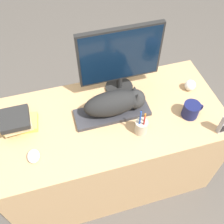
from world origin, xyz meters
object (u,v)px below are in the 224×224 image
at_px(monitor, 120,58).
at_px(phone, 224,125).
at_px(keyboard, 112,113).
at_px(book_stack, 18,121).
at_px(baseball, 190,85).
at_px(coffee_mug, 191,110).
at_px(cat, 117,102).
at_px(computer_mouse, 33,156).
at_px(pen_cup, 141,126).

relative_size(monitor, phone, 3.74).
relative_size(keyboard, monitor, 0.90).
xyz_separation_m(keyboard, book_stack, (-0.54, 0.06, 0.04)).
height_order(baseball, phone, phone).
bearing_deg(book_stack, coffee_mug, -11.02).
bearing_deg(keyboard, monitor, 61.55).
height_order(monitor, baseball, monitor).
distance_m(keyboard, coffee_mug, 0.47).
relative_size(keyboard, coffee_mug, 3.46).
bearing_deg(cat, computer_mouse, -161.72).
bearing_deg(keyboard, coffee_mug, -16.96).
bearing_deg(computer_mouse, phone, -6.81).
bearing_deg(keyboard, book_stack, 174.08).
height_order(monitor, coffee_mug, monitor).
bearing_deg(pen_cup, keyboard, 125.85).
xyz_separation_m(monitor, computer_mouse, (-0.59, -0.36, -0.24)).
height_order(cat, computer_mouse, cat).
bearing_deg(coffee_mug, baseball, 64.50).
distance_m(monitor, computer_mouse, 0.73).
bearing_deg(book_stack, pen_cup, -18.69).
bearing_deg(pen_cup, cat, 119.07).
height_order(monitor, phone, monitor).
relative_size(keyboard, book_stack, 2.22).
relative_size(monitor, computer_mouse, 5.88).
bearing_deg(pen_cup, coffee_mug, 5.59).
relative_size(cat, baseball, 5.21).
bearing_deg(book_stack, computer_mouse, -75.68).
distance_m(cat, baseball, 0.52).
distance_m(coffee_mug, baseball, 0.22).
relative_size(cat, monitor, 0.74).
bearing_deg(baseball, coffee_mug, -115.50).
relative_size(keyboard, computer_mouse, 5.32).
distance_m(cat, phone, 0.61).
relative_size(phone, book_stack, 0.66).
xyz_separation_m(computer_mouse, baseball, (1.03, 0.23, 0.02)).
relative_size(pen_cup, book_stack, 0.95).
bearing_deg(pen_cup, computer_mouse, -179.89).
xyz_separation_m(keyboard, monitor, (0.10, 0.19, 0.25)).
bearing_deg(keyboard, computer_mouse, -160.73).
height_order(phone, book_stack, phone).
xyz_separation_m(cat, book_stack, (-0.57, 0.06, -0.04)).
distance_m(keyboard, book_stack, 0.55).
height_order(computer_mouse, coffee_mug, coffee_mug).
xyz_separation_m(cat, pen_cup, (0.09, -0.17, -0.05)).
relative_size(computer_mouse, pen_cup, 0.44).
distance_m(monitor, book_stack, 0.69).
bearing_deg(phone, book_stack, 162.41).
bearing_deg(computer_mouse, keyboard, 19.27).
distance_m(keyboard, monitor, 0.33).
relative_size(computer_mouse, coffee_mug, 0.65).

